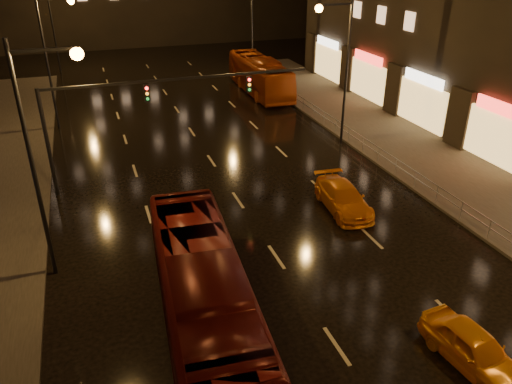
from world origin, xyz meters
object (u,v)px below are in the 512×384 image
at_px(bus_curb, 260,75).
at_px(taxi_near, 474,349).
at_px(taxi_far, 343,198).
at_px(bus_red, 203,295).

relative_size(bus_curb, taxi_near, 2.96).
distance_m(bus_curb, taxi_far, 24.05).
height_order(bus_red, bus_curb, bus_red).
distance_m(taxi_near, taxi_far, 11.45).
relative_size(bus_red, taxi_far, 2.51).
height_order(taxi_near, taxi_far, taxi_far).
xyz_separation_m(bus_red, bus_curb, (12.91, 30.62, -0.00)).
height_order(bus_curb, taxi_near, bus_curb).
relative_size(bus_red, bus_curb, 1.00).
bearing_deg(taxi_near, bus_curb, 76.32).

